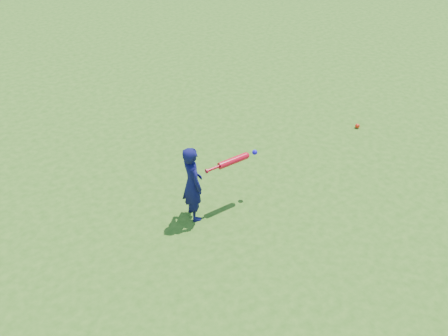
{
  "coord_description": "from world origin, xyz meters",
  "views": [
    {
      "loc": [
        -3.12,
        -5.22,
        4.55
      ],
      "look_at": [
        -0.24,
        -0.57,
        0.6
      ],
      "focal_mm": 40.0,
      "sensor_mm": 36.0,
      "label": 1
    }
  ],
  "objects": [
    {
      "name": "ground",
      "position": [
        0.0,
        0.0,
        0.0
      ],
      "size": [
        80.0,
        80.0,
        0.0
      ],
      "primitive_type": "plane",
      "color": "#326417",
      "rests_on": "ground"
    },
    {
      "name": "bat_swing",
      "position": [
        -0.09,
        -0.62,
        0.71
      ],
      "size": [
        0.83,
        0.11,
        0.09
      ],
      "rotation": [
        0.0,
        0.0,
        0.04
      ],
      "color": "red",
      "rests_on": "ground"
    },
    {
      "name": "ground_ball_red",
      "position": [
        2.83,
        -0.06,
        0.04
      ],
      "size": [
        0.08,
        0.08,
        0.08
      ],
      "primitive_type": "sphere",
      "color": "red",
      "rests_on": "ground"
    },
    {
      "name": "child",
      "position": [
        -0.74,
        -0.59,
        0.56
      ],
      "size": [
        0.31,
        0.43,
        1.11
      ],
      "primitive_type": "imported",
      "rotation": [
        0.0,
        0.0,
        1.47
      ],
      "color": "#0F0F4A",
      "rests_on": "ground"
    }
  ]
}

